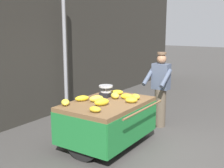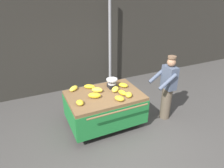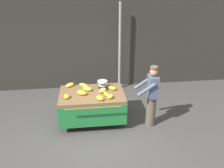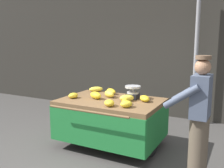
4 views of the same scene
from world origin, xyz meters
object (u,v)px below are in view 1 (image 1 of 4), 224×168
(banana_bunch_7, at_px, (96,99))
(weighing_scale, at_px, (106,91))
(street_pole, at_px, (65,57))
(banana_bunch_1, at_px, (82,98))
(banana_cart, at_px, (107,113))
(banana_bunch_0, at_px, (95,109))
(banana_bunch_5, at_px, (131,100))
(banana_bunch_2, at_px, (115,96))
(banana_bunch_4, at_px, (102,102))
(banana_bunch_3, at_px, (117,92))
(banana_bunch_9, at_px, (136,97))
(vendor_person, at_px, (160,89))
(banana_bunch_6, at_px, (65,102))
(banana_bunch_8, at_px, (127,96))

(banana_bunch_7, bearing_deg, weighing_scale, 11.37)
(street_pole, bearing_deg, banana_bunch_1, -128.79)
(banana_cart, distance_m, banana_bunch_0, 0.74)
(street_pole, relative_size, banana_bunch_0, 14.47)
(banana_cart, relative_size, banana_bunch_5, 7.66)
(banana_bunch_1, distance_m, banana_bunch_5, 0.94)
(banana_bunch_1, xyz_separation_m, banana_bunch_2, (0.52, -0.41, 0.00))
(banana_bunch_1, relative_size, banana_bunch_4, 0.97)
(street_pole, xyz_separation_m, banana_bunch_0, (-1.74, -2.25, -0.60))
(banana_bunch_3, distance_m, banana_bunch_9, 0.52)
(street_pole, xyz_separation_m, banana_bunch_5, (-0.88, -2.46, -0.60))
(banana_bunch_0, bearing_deg, banana_bunch_3, 16.26)
(vendor_person, bearing_deg, banana_bunch_9, 178.29)
(banana_bunch_3, bearing_deg, banana_bunch_1, 160.77)
(banana_bunch_3, relative_size, vendor_person, 0.15)
(street_pole, relative_size, banana_cart, 1.71)
(banana_bunch_1, distance_m, banana_bunch_9, 1.04)
(banana_bunch_1, height_order, banana_bunch_6, banana_bunch_1)
(banana_bunch_2, bearing_deg, banana_bunch_9, -66.50)
(banana_bunch_3, relative_size, banana_bunch_9, 1.27)
(banana_bunch_9, bearing_deg, street_pole, 75.70)
(banana_bunch_0, bearing_deg, banana_bunch_6, 85.67)
(banana_bunch_8, height_order, vendor_person, vendor_person)
(banana_bunch_5, bearing_deg, banana_bunch_6, 131.10)
(banana_bunch_1, xyz_separation_m, banana_bunch_5, (0.41, -0.84, -0.00))
(banana_bunch_9, xyz_separation_m, vendor_person, (1.10, -0.03, -0.05))
(banana_bunch_5, bearing_deg, weighing_scale, 79.54)
(banana_bunch_1, xyz_separation_m, banana_bunch_6, (-0.39, 0.07, -0.00))
(weighing_scale, relative_size, banana_bunch_4, 0.98)
(banana_cart, relative_size, banana_bunch_9, 8.82)
(banana_bunch_6, distance_m, banana_bunch_7, 0.59)
(banana_bunch_4, xyz_separation_m, banana_bunch_5, (0.46, -0.35, -0.01))
(weighing_scale, height_order, banana_bunch_4, weighing_scale)
(banana_bunch_9, bearing_deg, banana_bunch_1, 131.00)
(banana_bunch_1, xyz_separation_m, banana_bunch_3, (0.80, -0.28, -0.00))
(street_pole, bearing_deg, banana_bunch_2, -110.97)
(weighing_scale, relative_size, banana_bunch_2, 1.11)
(banana_bunch_0, relative_size, banana_bunch_1, 0.76)
(banana_bunch_3, xyz_separation_m, banana_bunch_6, (-1.19, 0.35, -0.00))
(banana_bunch_0, relative_size, vendor_person, 0.12)
(banana_cart, relative_size, vendor_person, 1.04)
(banana_bunch_1, xyz_separation_m, banana_bunch_4, (-0.05, -0.50, 0.01))
(street_pole, distance_m, banana_bunch_7, 2.30)
(banana_bunch_4, xyz_separation_m, banana_bunch_6, (-0.34, 0.57, -0.01))
(banana_bunch_2, distance_m, banana_bunch_5, 0.45)
(banana_bunch_2, relative_size, banana_bunch_5, 1.08)
(banana_bunch_6, bearing_deg, banana_bunch_3, -16.44)
(banana_cart, height_order, banana_bunch_6, banana_bunch_6)
(banana_bunch_4, distance_m, banana_bunch_8, 0.66)
(banana_bunch_5, bearing_deg, street_pole, 70.24)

